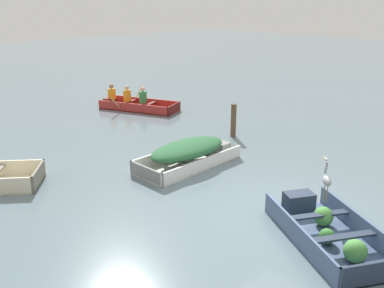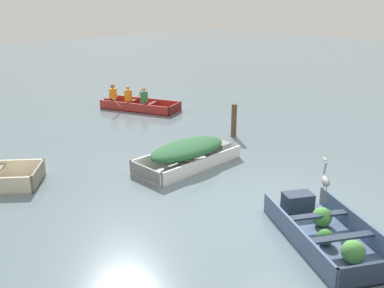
{
  "view_description": "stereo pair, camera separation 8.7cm",
  "coord_description": "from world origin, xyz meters",
  "px_view_note": "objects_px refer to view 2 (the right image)",
  "views": [
    {
      "loc": [
        -6.63,
        -4.22,
        4.11
      ],
      "look_at": [
        1.03,
        3.78,
        0.35
      ],
      "focal_mm": 40.0,
      "sensor_mm": 36.0,
      "label": 1
    },
    {
      "loc": [
        -6.57,
        -4.28,
        4.11
      ],
      "look_at": [
        1.03,
        3.78,
        0.35
      ],
      "focal_mm": 40.0,
      "sensor_mm": 36.0,
      "label": 2
    }
  ],
  "objects_px": {
    "skiff_white_near_moored": "(189,152)",
    "heron_on_dinghy": "(326,180)",
    "rowboat_red_with_crew": "(135,104)",
    "dinghy_slate_blue_foreground": "(326,231)",
    "mooring_post": "(234,120)"
  },
  "relations": [
    {
      "from": "skiff_white_near_moored",
      "to": "heron_on_dinghy",
      "type": "relative_size",
      "value": 3.42
    },
    {
      "from": "skiff_white_near_moored",
      "to": "heron_on_dinghy",
      "type": "xyz_separation_m",
      "value": [
        -0.17,
        -3.96,
        0.52
      ]
    },
    {
      "from": "dinghy_slate_blue_foreground",
      "to": "skiff_white_near_moored",
      "type": "height_order",
      "value": "skiff_white_near_moored"
    },
    {
      "from": "rowboat_red_with_crew",
      "to": "heron_on_dinghy",
      "type": "relative_size",
      "value": 3.86
    },
    {
      "from": "skiff_white_near_moored",
      "to": "mooring_post",
      "type": "xyz_separation_m",
      "value": [
        2.72,
        0.85,
        0.14
      ]
    },
    {
      "from": "rowboat_red_with_crew",
      "to": "mooring_post",
      "type": "xyz_separation_m",
      "value": [
        0.13,
        -5.03,
        0.31
      ]
    },
    {
      "from": "heron_on_dinghy",
      "to": "rowboat_red_with_crew",
      "type": "bearing_deg",
      "value": 74.31
    },
    {
      "from": "dinghy_slate_blue_foreground",
      "to": "skiff_white_near_moored",
      "type": "xyz_separation_m",
      "value": [
        0.69,
        4.36,
        0.21
      ]
    },
    {
      "from": "dinghy_slate_blue_foreground",
      "to": "heron_on_dinghy",
      "type": "distance_m",
      "value": 0.97
    },
    {
      "from": "rowboat_red_with_crew",
      "to": "heron_on_dinghy",
      "type": "distance_m",
      "value": 10.24
    },
    {
      "from": "rowboat_red_with_crew",
      "to": "heron_on_dinghy",
      "type": "xyz_separation_m",
      "value": [
        -2.76,
        -9.84,
        0.68
      ]
    },
    {
      "from": "skiff_white_near_moored",
      "to": "heron_on_dinghy",
      "type": "bearing_deg",
      "value": -92.47
    },
    {
      "from": "mooring_post",
      "to": "rowboat_red_with_crew",
      "type": "bearing_deg",
      "value": 91.43
    },
    {
      "from": "dinghy_slate_blue_foreground",
      "to": "skiff_white_near_moored",
      "type": "relative_size",
      "value": 1.03
    },
    {
      "from": "skiff_white_near_moored",
      "to": "rowboat_red_with_crew",
      "type": "relative_size",
      "value": 0.89
    }
  ]
}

